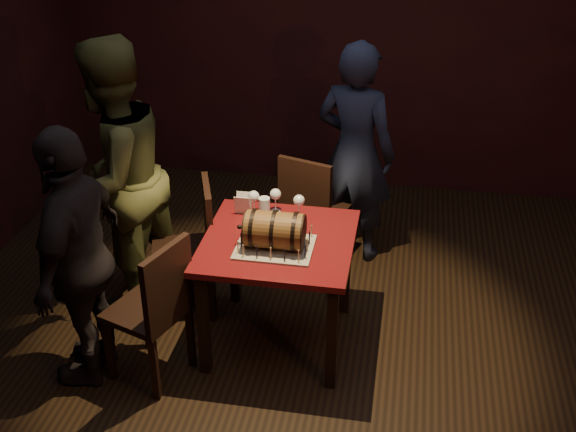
% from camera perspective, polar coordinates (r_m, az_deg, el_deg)
% --- Properties ---
extents(room_shell, '(5.04, 5.04, 2.80)m').
position_cam_1_polar(room_shell, '(3.90, 1.03, 5.35)').
color(room_shell, black).
rests_on(room_shell, ground).
extents(pub_table, '(0.90, 0.90, 0.75)m').
position_cam_1_polar(pub_table, '(4.38, -0.75, -3.09)').
color(pub_table, '#500D11').
rests_on(pub_table, ground).
extents(cake_board, '(0.45, 0.35, 0.01)m').
position_cam_1_polar(cake_board, '(4.23, -1.05, -2.48)').
color(cake_board, gray).
rests_on(cake_board, pub_table).
extents(barrel_cake, '(0.40, 0.24, 0.24)m').
position_cam_1_polar(barrel_cake, '(4.17, -1.07, -1.12)').
color(barrel_cake, brown).
rests_on(barrel_cake, cake_board).
extents(birthday_candles, '(0.40, 0.30, 0.09)m').
position_cam_1_polar(birthday_candles, '(4.21, -1.05, -1.93)').
color(birthday_candles, '#E9D28B').
rests_on(birthday_candles, cake_board).
extents(wine_glass_left, '(0.07, 0.07, 0.16)m').
position_cam_1_polar(wine_glass_left, '(4.55, -2.72, 1.48)').
color(wine_glass_left, silver).
rests_on(wine_glass_left, pub_table).
extents(wine_glass_mid, '(0.07, 0.07, 0.16)m').
position_cam_1_polar(wine_glass_mid, '(4.57, -1.00, 1.65)').
color(wine_glass_mid, silver).
rests_on(wine_glass_mid, pub_table).
extents(wine_glass_right, '(0.07, 0.07, 0.16)m').
position_cam_1_polar(wine_glass_right, '(4.49, 0.87, 1.16)').
color(wine_glass_right, silver).
rests_on(wine_glass_right, pub_table).
extents(pint_of_ale, '(0.07, 0.07, 0.15)m').
position_cam_1_polar(pint_of_ale, '(4.50, -1.88, 0.54)').
color(pint_of_ale, silver).
rests_on(pint_of_ale, pub_table).
extents(menu_card, '(0.10, 0.05, 0.13)m').
position_cam_1_polar(menu_card, '(4.58, -3.57, 0.94)').
color(menu_card, white).
rests_on(menu_card, pub_table).
extents(chair_back, '(0.50, 0.50, 0.93)m').
position_cam_1_polar(chair_back, '(5.15, 1.80, 0.63)').
color(chair_back, black).
rests_on(chair_back, ground).
extents(chair_left_rear, '(0.51, 0.51, 0.93)m').
position_cam_1_polar(chair_left_rear, '(4.78, -7.41, -2.03)').
color(chair_left_rear, black).
rests_on(chair_left_rear, ground).
extents(chair_left_front, '(0.51, 0.51, 0.93)m').
position_cam_1_polar(chair_left_front, '(4.22, -10.35, -6.94)').
color(chair_left_front, black).
rests_on(chair_left_front, ground).
extents(person_back, '(0.70, 0.57, 1.66)m').
position_cam_1_polar(person_back, '(5.27, 5.33, 4.97)').
color(person_back, '#1B2037').
rests_on(person_back, ground).
extents(person_left_rear, '(0.99, 1.10, 1.84)m').
position_cam_1_polar(person_left_rear, '(4.80, -13.57, 2.91)').
color(person_left_rear, '#434422').
rests_on(person_left_rear, ground).
extents(person_left_front, '(0.39, 0.93, 1.59)m').
position_cam_1_polar(person_left_front, '(4.22, -16.14, -3.22)').
color(person_left_front, black).
rests_on(person_left_front, ground).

